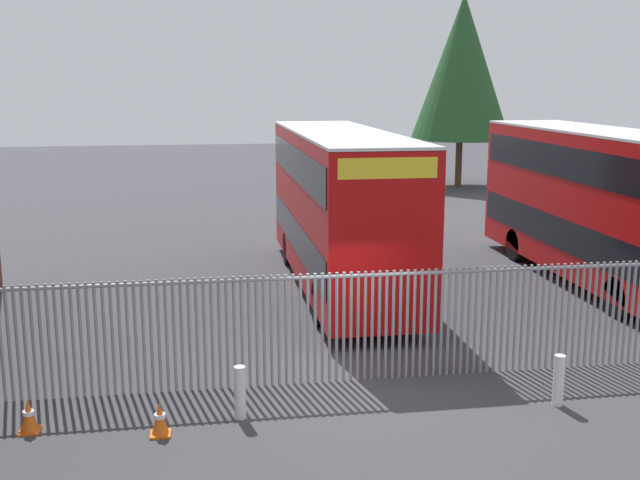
% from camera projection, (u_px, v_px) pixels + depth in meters
% --- Properties ---
extents(ground_plane, '(100.00, 100.00, 0.00)m').
position_uv_depth(ground_plane, '(299.00, 279.00, 22.87)').
color(ground_plane, '#3D3D42').
extents(palisade_fence, '(14.32, 0.14, 2.35)m').
position_uv_depth(palisade_fence, '(319.00, 325.00, 14.79)').
color(palisade_fence, gray).
rests_on(palisade_fence, ground).
extents(double_decker_bus_near_gate, '(2.54, 10.81, 4.42)m').
position_uv_depth(double_decker_bus_near_gate, '(598.00, 200.00, 22.02)').
color(double_decker_bus_near_gate, '#B70C0C').
rests_on(double_decker_bus_near_gate, ground).
extents(double_decker_bus_behind_fence_left, '(2.54, 10.81, 4.42)m').
position_uv_depth(double_decker_bus_behind_fence_left, '(340.00, 203.00, 21.48)').
color(double_decker_bus_behind_fence_left, '#B70C0C').
rests_on(double_decker_bus_behind_fence_left, ground).
extents(bollard_near_left, '(0.20, 0.20, 0.95)m').
position_uv_depth(bollard_near_left, '(240.00, 392.00, 13.35)').
color(bollard_near_left, silver).
rests_on(bollard_near_left, ground).
extents(bollard_center_front, '(0.20, 0.20, 0.95)m').
position_uv_depth(bollard_center_front, '(559.00, 380.00, 13.89)').
color(bollard_center_front, silver).
rests_on(bollard_center_front, ground).
extents(traffic_cone_by_gate, '(0.34, 0.34, 0.59)m').
position_uv_depth(traffic_cone_by_gate, '(29.00, 416.00, 12.85)').
color(traffic_cone_by_gate, orange).
rests_on(traffic_cone_by_gate, ground).
extents(traffic_cone_mid_forecourt, '(0.34, 0.34, 0.59)m').
position_uv_depth(traffic_cone_mid_forecourt, '(160.00, 419.00, 12.74)').
color(traffic_cone_mid_forecourt, orange).
rests_on(traffic_cone_mid_forecourt, ground).
extents(tree_tall_back, '(5.37, 5.37, 10.31)m').
position_uv_depth(tree_tall_back, '(462.00, 68.00, 41.37)').
color(tree_tall_back, '#4C3823').
rests_on(tree_tall_back, ground).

